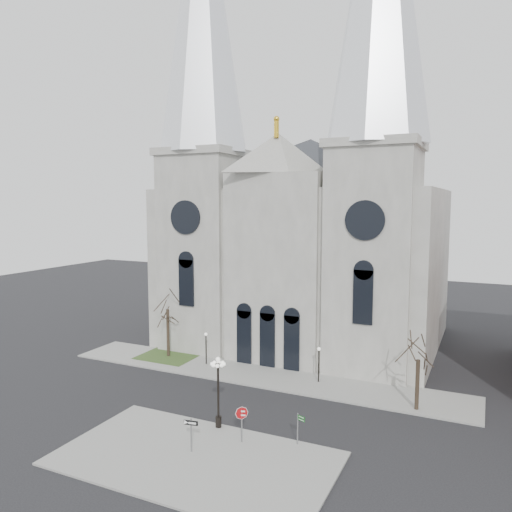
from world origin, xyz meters
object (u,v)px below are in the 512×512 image
at_px(stop_sign, 242,417).
at_px(street_name_sign, 299,426).
at_px(globe_lamp, 218,383).
at_px(one_way_sign, 191,430).

xyz_separation_m(stop_sign, street_name_sign, (3.67, 1.31, -0.51)).
relative_size(globe_lamp, one_way_sign, 2.33).
xyz_separation_m(stop_sign, one_way_sign, (-2.44, -2.60, -0.29)).
distance_m(one_way_sign, street_name_sign, 7.26).
relative_size(stop_sign, globe_lamp, 0.48).
xyz_separation_m(one_way_sign, street_name_sign, (6.11, 3.91, -0.22)).
bearing_deg(stop_sign, street_name_sign, 1.08).
xyz_separation_m(globe_lamp, one_way_sign, (0.16, -3.94, -1.80)).
height_order(one_way_sign, street_name_sign, one_way_sign).
height_order(globe_lamp, one_way_sign, globe_lamp).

